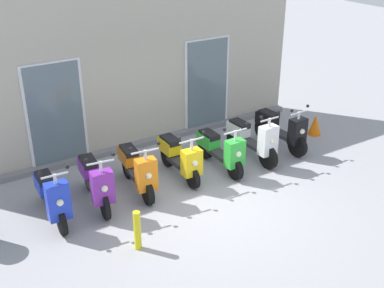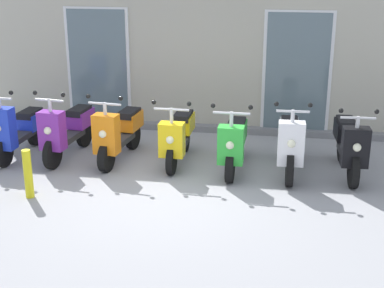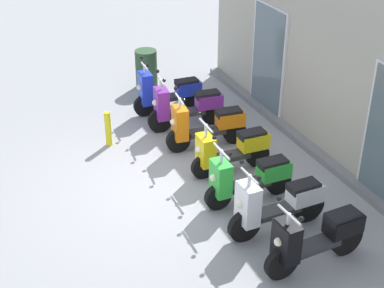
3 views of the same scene
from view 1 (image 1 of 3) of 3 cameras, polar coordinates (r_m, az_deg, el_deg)
The scene contains 11 objects.
ground_plane at distance 9.30m, azimuth 2.30°, elevation -6.94°, with size 40.00×40.00×0.00m, color #939399.
storefront_facade at distance 11.11m, azimuth -6.89°, elevation 8.30°, with size 8.57×0.50×3.58m.
scooter_blue at distance 8.95m, azimuth -16.04°, elevation -5.85°, with size 0.51×1.56×1.25m.
scooter_purple at distance 9.21m, azimuth -11.21°, elevation -4.21°, with size 0.56×1.63×1.24m.
scooter_orange at distance 9.53m, azimuth -6.41°, elevation -2.93°, with size 0.60×1.60×1.22m.
scooter_yellow at distance 9.97m, azimuth -1.46°, elevation -1.47°, with size 0.61×1.51×1.16m.
scooter_green at distance 10.31m, azimuth 3.35°, elevation -0.66°, with size 0.61×1.56×1.19m.
scooter_white at distance 10.77m, azimuth 7.08°, elevation 0.63°, with size 0.54×1.66×1.26m.
scooter_black at distance 11.37m, azimuth 10.37°, elevation 1.77°, with size 0.56×1.63×1.18m.
curb_bollard at distance 8.02m, azimuth -6.40°, elevation -10.00°, with size 0.12×0.12×0.70m, color yellow.
traffic_cone at distance 12.35m, azimuth 14.17°, elevation 2.21°, with size 0.32×0.32×0.52m, color orange.
Camera 1 is at (-4.47, -6.45, 5.00)m, focal length 45.65 mm.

